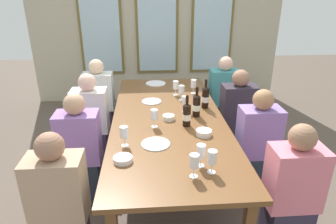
% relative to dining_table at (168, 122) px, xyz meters
% --- Properties ---
extents(ground_plane, '(12.00, 12.00, 0.00)m').
position_rel_dining_table_xyz_m(ground_plane, '(0.00, 0.00, -0.68)').
color(ground_plane, brown).
extents(back_wall_with_windows, '(4.30, 0.10, 2.90)m').
position_rel_dining_table_xyz_m(back_wall_with_windows, '(0.00, 2.55, 0.77)').
color(back_wall_with_windows, '#BBB397').
rests_on(back_wall_with_windows, ground).
extents(dining_table, '(1.10, 2.65, 0.74)m').
position_rel_dining_table_xyz_m(dining_table, '(0.00, 0.00, 0.00)').
color(dining_table, brown).
rests_on(dining_table, ground).
extents(white_plate_0, '(0.24, 0.24, 0.01)m').
position_rel_dining_table_xyz_m(white_plate_0, '(-0.15, -0.56, 0.06)').
color(white_plate_0, white).
rests_on(white_plate_0, dining_table).
extents(white_plate_1, '(0.27, 0.27, 0.01)m').
position_rel_dining_table_xyz_m(white_plate_1, '(-0.08, 1.11, 0.06)').
color(white_plate_1, white).
rests_on(white_plate_1, dining_table).
extents(white_plate_2, '(0.22, 0.22, 0.01)m').
position_rel_dining_table_xyz_m(white_plate_2, '(-0.15, 0.44, 0.06)').
color(white_plate_2, white).
rests_on(white_plate_2, dining_table).
extents(wine_bottle_0, '(0.08, 0.08, 0.31)m').
position_rel_dining_table_xyz_m(wine_bottle_0, '(0.28, -0.00, 0.18)').
color(wine_bottle_0, black).
rests_on(wine_bottle_0, dining_table).
extents(wine_bottle_1, '(0.08, 0.08, 0.30)m').
position_rel_dining_table_xyz_m(wine_bottle_1, '(0.16, -0.21, 0.17)').
color(wine_bottle_1, black).
rests_on(wine_bottle_1, dining_table).
extents(wine_bottle_2, '(0.08, 0.08, 0.32)m').
position_rel_dining_table_xyz_m(wine_bottle_2, '(0.42, 0.22, 0.18)').
color(wine_bottle_2, black).
rests_on(wine_bottle_2, dining_table).
extents(tasting_bowl_0, '(0.12, 0.12, 0.05)m').
position_rel_dining_table_xyz_m(tasting_bowl_0, '(-0.00, -0.07, 0.08)').
color(tasting_bowl_0, white).
rests_on(tasting_bowl_0, dining_table).
extents(tasting_bowl_1, '(0.14, 0.14, 0.04)m').
position_rel_dining_table_xyz_m(tasting_bowl_1, '(-0.40, -0.80, 0.08)').
color(tasting_bowl_1, white).
rests_on(tasting_bowl_1, dining_table).
extents(tasting_bowl_2, '(0.14, 0.14, 0.05)m').
position_rel_dining_table_xyz_m(tasting_bowl_2, '(0.28, -0.42, 0.08)').
color(tasting_bowl_2, white).
rests_on(tasting_bowl_2, dining_table).
extents(wine_glass_0, '(0.07, 0.07, 0.17)m').
position_rel_dining_table_xyz_m(wine_glass_0, '(0.14, 0.65, 0.18)').
color(wine_glass_0, white).
rests_on(wine_glass_0, dining_table).
extents(wine_glass_1, '(0.07, 0.07, 0.17)m').
position_rel_dining_table_xyz_m(wine_glass_1, '(-0.14, -0.22, 0.18)').
color(wine_glass_1, white).
rests_on(wine_glass_1, dining_table).
extents(wine_glass_2, '(0.07, 0.07, 0.17)m').
position_rel_dining_table_xyz_m(wine_glass_2, '(0.10, -1.03, 0.18)').
color(wine_glass_2, white).
rests_on(wine_glass_2, dining_table).
extents(wine_glass_3, '(0.07, 0.07, 0.17)m').
position_rel_dining_table_xyz_m(wine_glass_3, '(0.36, 0.69, 0.18)').
color(wine_glass_3, white).
rests_on(wine_glass_3, dining_table).
extents(wine_glass_4, '(0.07, 0.07, 0.17)m').
position_rel_dining_table_xyz_m(wine_glass_4, '(0.17, -0.90, 0.18)').
color(wine_glass_4, white).
rests_on(wine_glass_4, dining_table).
extents(wine_glass_5, '(0.07, 0.07, 0.17)m').
position_rel_dining_table_xyz_m(wine_glass_5, '(0.19, 0.12, 0.18)').
color(wine_glass_5, white).
rests_on(wine_glass_5, dining_table).
extents(wine_glass_6, '(0.07, 0.07, 0.17)m').
position_rel_dining_table_xyz_m(wine_glass_6, '(0.23, -0.99, 0.18)').
color(wine_glass_6, white).
rests_on(wine_glass_6, dining_table).
extents(wine_glass_7, '(0.07, 0.07, 0.17)m').
position_rel_dining_table_xyz_m(wine_glass_7, '(-0.40, -0.56, 0.18)').
color(wine_glass_7, white).
rests_on(wine_glass_7, dining_table).
extents(wine_glass_8, '(0.07, 0.07, 0.17)m').
position_rel_dining_table_xyz_m(wine_glass_8, '(0.19, 0.47, 0.18)').
color(wine_glass_8, white).
rests_on(wine_glass_8, dining_table).
extents(seated_person_0, '(0.38, 0.24, 1.11)m').
position_rel_dining_table_xyz_m(seated_person_0, '(-0.83, 0.34, -0.15)').
color(seated_person_0, '#362A43').
rests_on(seated_person_0, ground).
extents(seated_person_1, '(0.38, 0.24, 1.11)m').
position_rel_dining_table_xyz_m(seated_person_1, '(0.83, 0.37, -0.15)').
color(seated_person_1, '#332E31').
rests_on(seated_person_1, ground).
extents(seated_person_2, '(0.38, 0.24, 1.11)m').
position_rel_dining_table_xyz_m(seated_person_2, '(-0.83, 1.00, -0.15)').
color(seated_person_2, '#312236').
rests_on(seated_person_2, ground).
extents(seated_person_3, '(0.38, 0.24, 1.11)m').
position_rel_dining_table_xyz_m(seated_person_3, '(0.83, 1.03, -0.15)').
color(seated_person_3, '#282431').
rests_on(seated_person_3, ground).
extents(seated_person_4, '(0.38, 0.24, 1.11)m').
position_rel_dining_table_xyz_m(seated_person_4, '(-0.83, -0.29, -0.15)').
color(seated_person_4, '#222934').
rests_on(seated_person_4, ground).
extents(seated_person_5, '(0.38, 0.24, 1.11)m').
position_rel_dining_table_xyz_m(seated_person_5, '(0.83, -0.31, -0.15)').
color(seated_person_5, '#222F3C').
rests_on(seated_person_5, ground).
extents(seated_person_6, '(0.38, 0.24, 1.11)m').
position_rel_dining_table_xyz_m(seated_person_6, '(-0.83, -1.03, -0.15)').
color(seated_person_6, '#32223B').
rests_on(seated_person_6, ground).
extents(seated_person_7, '(0.38, 0.24, 1.11)m').
position_rel_dining_table_xyz_m(seated_person_7, '(0.83, -1.03, -0.15)').
color(seated_person_7, '#332B40').
rests_on(seated_person_7, ground).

